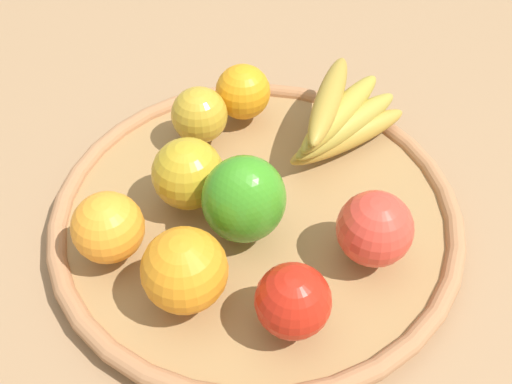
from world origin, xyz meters
The scene contains 11 objects.
ground_plane centered at (0.00, 0.00, 0.00)m, with size 2.40×2.40×0.00m, color #99734F.
basket centered at (0.00, 0.00, 0.01)m, with size 0.46×0.46×0.03m.
orange_2 centered at (-0.13, -0.05, 0.07)m, with size 0.08×0.08×0.08m, color orange.
banana_bunch centered at (0.14, 0.01, 0.07)m, with size 0.17×0.12×0.07m.
apple_2 centered at (-0.05, 0.05, 0.07)m, with size 0.08×0.08×0.08m, color gold.
apple_0 centered at (-0.07, -0.13, 0.06)m, with size 0.07×0.07×0.07m, color red.
apple_3 centered at (0.02, 0.13, 0.06)m, with size 0.07×0.07×0.07m, color gold.
orange_0 centered at (-0.15, 0.05, 0.07)m, with size 0.07×0.07×0.07m, color orange.
apple_1 centered at (0.04, -0.13, 0.07)m, with size 0.08×0.08×0.08m, color red.
orange_1 centered at (0.09, 0.13, 0.06)m, with size 0.07×0.07×0.07m, color orange.
bell_pepper centered at (-0.03, -0.02, 0.08)m, with size 0.09×0.08×0.10m, color #3B8D1F.
Camera 1 is at (-0.28, -0.33, 0.51)m, focal length 41.34 mm.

